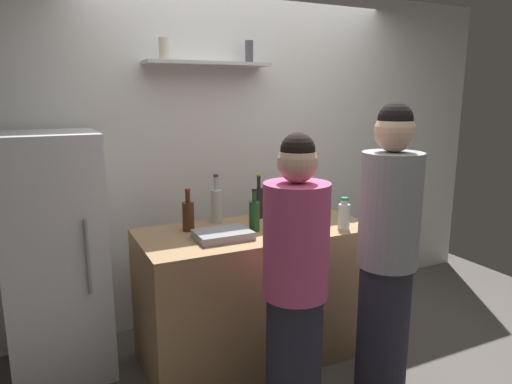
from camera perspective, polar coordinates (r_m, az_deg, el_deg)
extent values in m
plane|color=#59544F|center=(3.20, 8.37, -21.97)|extent=(5.28, 5.28, 0.00)
cube|color=white|center=(3.78, -1.66, 4.66)|extent=(4.80, 0.10, 2.60)
cube|color=silver|center=(3.49, -5.87, 15.46)|extent=(0.93, 0.22, 0.02)
cylinder|color=beige|center=(3.40, -11.29, 16.88)|extent=(0.07, 0.07, 0.15)
cylinder|color=#4C4C51|center=(3.62, -0.85, 16.86)|extent=(0.06, 0.06, 0.16)
cube|color=white|center=(3.19, -23.41, -7.35)|extent=(0.59, 0.58, 1.56)
cylinder|color=#99999E|center=(2.88, -20.00, -7.49)|extent=(0.02, 0.02, 0.45)
cube|color=#9E7A51|center=(3.24, 0.00, -12.22)|extent=(1.54, 0.73, 0.90)
cube|color=gray|center=(2.88, -4.09, -5.27)|extent=(0.34, 0.24, 0.05)
cylinder|color=#B2B2B7|center=(3.16, 4.38, -3.13)|extent=(0.12, 0.12, 0.11)
cylinder|color=silver|center=(3.14, 4.12, -1.96)|extent=(0.01, 0.01, 0.18)
cylinder|color=silver|center=(3.15, 3.98, -1.82)|extent=(0.02, 0.02, 0.19)
cylinder|color=silver|center=(3.16, 4.52, -1.97)|extent=(0.01, 0.01, 0.17)
cylinder|color=silver|center=(3.16, 4.11, -2.07)|extent=(0.03, 0.02, 0.16)
cylinder|color=silver|center=(3.17, 4.57, -2.02)|extent=(0.02, 0.03, 0.16)
cylinder|color=silver|center=(3.15, 4.63, -1.90)|extent=(0.01, 0.02, 0.18)
cylinder|color=silver|center=(3.15, 4.45, -2.19)|extent=(0.01, 0.02, 0.15)
cylinder|color=silver|center=(3.14, 4.24, -2.14)|extent=(0.01, 0.03, 0.16)
cylinder|color=#19471E|center=(3.02, -0.21, -3.00)|extent=(0.07, 0.07, 0.20)
cylinder|color=#19471E|center=(2.99, -0.21, -0.53)|extent=(0.03, 0.03, 0.07)
cylinder|color=black|center=(2.98, -0.21, 0.28)|extent=(0.03, 0.03, 0.02)
cylinder|color=#472814|center=(3.05, -8.33, -3.01)|extent=(0.08, 0.08, 0.19)
cylinder|color=#472814|center=(3.02, -8.40, -0.59)|extent=(0.03, 0.03, 0.07)
cylinder|color=maroon|center=(3.01, -8.43, 0.23)|extent=(0.04, 0.04, 0.02)
cylinder|color=black|center=(3.33, 0.34, -1.39)|extent=(0.07, 0.07, 0.22)
cylinder|color=black|center=(3.30, 0.34, 1.23)|extent=(0.03, 0.03, 0.09)
cylinder|color=gold|center=(3.29, 0.34, 2.15)|extent=(0.03, 0.03, 0.02)
cylinder|color=#B2BFB2|center=(3.22, -4.89, -1.76)|extent=(0.08, 0.08, 0.23)
cylinder|color=#B2BFB2|center=(3.19, -4.94, 1.06)|extent=(0.03, 0.03, 0.09)
cylinder|color=#333333|center=(3.18, -4.96, 2.02)|extent=(0.04, 0.04, 0.02)
cylinder|color=silver|center=(3.11, 10.75, -3.00)|extent=(0.08, 0.08, 0.17)
cylinder|color=silver|center=(3.09, 10.82, -1.23)|extent=(0.04, 0.04, 0.03)
cylinder|color=#268C3F|center=(3.09, 10.84, -0.82)|extent=(0.05, 0.05, 0.02)
cylinder|color=#262633|center=(2.95, 15.29, -16.11)|extent=(0.30, 0.30, 0.82)
cylinder|color=gray|center=(2.69, 16.14, -2.15)|extent=(0.34, 0.34, 0.65)
sphere|color=#D8AD8C|center=(2.63, 16.69, 7.12)|extent=(0.22, 0.22, 0.22)
sphere|color=black|center=(2.62, 16.77, 8.56)|extent=(0.19, 0.19, 0.19)
cylinder|color=#262633|center=(2.66, 4.67, -19.89)|extent=(0.30, 0.30, 0.75)
cylinder|color=#D14C7F|center=(2.38, 4.95, -5.94)|extent=(0.34, 0.34, 0.60)
sphere|color=#D8AD8C|center=(2.29, 5.12, 3.63)|extent=(0.20, 0.20, 0.20)
sphere|color=black|center=(2.28, 5.15, 5.15)|extent=(0.17, 0.17, 0.17)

